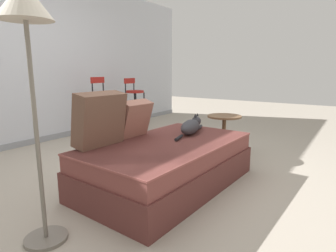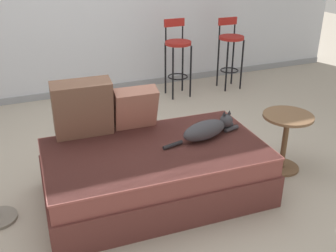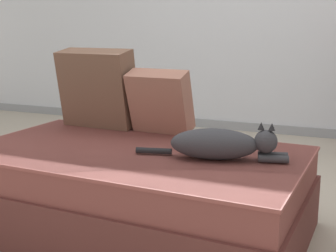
{
  "view_description": "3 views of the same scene",
  "coord_description": "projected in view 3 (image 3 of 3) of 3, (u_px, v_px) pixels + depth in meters",
  "views": [
    {
      "loc": [
        -2.16,
        -1.87,
        1.12
      ],
      "look_at": [
        0.15,
        -0.3,
        0.56
      ],
      "focal_mm": 30.0,
      "sensor_mm": 36.0,
      "label": 1
    },
    {
      "loc": [
        -0.96,
        -2.94,
        1.92
      ],
      "look_at": [
        0.15,
        -0.3,
        0.56
      ],
      "focal_mm": 42.0,
      "sensor_mm": 36.0,
      "label": 2
    },
    {
      "loc": [
        1.06,
        -2.49,
        1.07
      ],
      "look_at": [
        0.15,
        -0.3,
        0.56
      ],
      "focal_mm": 50.0,
      "sensor_mm": 36.0,
      "label": 3
    }
  ],
  "objects": [
    {
      "name": "wall_baseboard_trim",
      "position": [
        247.0,
        127.0,
        4.84
      ],
      "size": [
        8.0,
        0.02,
        0.09
      ],
      "primitive_type": "cube",
      "color": "gray",
      "rests_on": "ground"
    },
    {
      "name": "couch",
      "position": [
        134.0,
        190.0,
        2.46
      ],
      "size": [
        1.8,
        1.08,
        0.44
      ],
      "color": "brown",
      "rests_on": "ground"
    },
    {
      "name": "wall_back_panel",
      "position": [
        253.0,
        2.0,
        4.63
      ],
      "size": [
        8.0,
        0.1,
        2.6
      ],
      "primitive_type": "cube",
      "color": "silver",
      "rests_on": "ground"
    },
    {
      "name": "throw_pillow_corner",
      "position": [
        97.0,
        88.0,
        2.92
      ],
      "size": [
        0.48,
        0.26,
        0.49
      ],
      "color": "brown",
      "rests_on": "couch"
    },
    {
      "name": "throw_pillow_middle",
      "position": [
        160.0,
        102.0,
        2.75
      ],
      "size": [
        0.37,
        0.25,
        0.38
      ],
      "color": "#936051",
      "rests_on": "couch"
    },
    {
      "name": "cat",
      "position": [
        220.0,
        144.0,
        2.23
      ],
      "size": [
        0.74,
        0.26,
        0.19
      ],
      "color": "#333338",
      "rests_on": "couch"
    },
    {
      "name": "ground_plane",
      "position": [
        164.0,
        204.0,
        2.87
      ],
      "size": [
        16.0,
        16.0,
        0.0
      ],
      "primitive_type": "plane",
      "color": "#A89E8E",
      "rests_on": "ground"
    }
  ]
}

